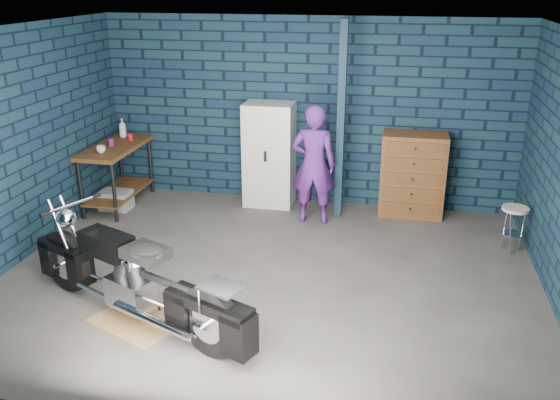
# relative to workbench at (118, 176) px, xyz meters

# --- Properties ---
(ground) EXTENTS (6.00, 6.00, 0.00)m
(ground) POSITION_rel_workbench_xyz_m (2.68, -1.74, -0.46)
(ground) COLOR #55524F
(ground) RESTS_ON ground
(room_walls) EXTENTS (6.02, 5.01, 2.71)m
(room_walls) POSITION_rel_workbench_xyz_m (2.68, -1.18, 1.45)
(room_walls) COLOR #102136
(room_walls) RESTS_ON ground
(support_post) EXTENTS (0.10, 0.10, 2.70)m
(support_post) POSITION_rel_workbench_xyz_m (3.23, 0.21, 0.90)
(support_post) COLOR #112636
(support_post) RESTS_ON ground
(workbench) EXTENTS (0.60, 1.40, 0.91)m
(workbench) POSITION_rel_workbench_xyz_m (0.00, 0.00, 0.00)
(workbench) COLOR brown
(workbench) RESTS_ON ground
(drip_mat) EXTENTS (1.05, 0.94, 0.01)m
(drip_mat) POSITION_rel_workbench_xyz_m (1.61, -2.92, -0.45)
(drip_mat) COLOR olive
(drip_mat) RESTS_ON ground
(motorcycle) EXTENTS (2.48, 1.57, 1.06)m
(motorcycle) POSITION_rel_workbench_xyz_m (1.61, -2.92, 0.08)
(motorcycle) COLOR black
(motorcycle) RESTS_ON ground
(person) EXTENTS (0.61, 0.41, 1.65)m
(person) POSITION_rel_workbench_xyz_m (2.91, -0.06, 0.37)
(person) COLOR #54217D
(person) RESTS_ON ground
(storage_bin) EXTENTS (0.44, 0.31, 0.27)m
(storage_bin) POSITION_rel_workbench_xyz_m (0.02, -0.17, -0.32)
(storage_bin) COLOR gray
(storage_bin) RESTS_ON ground
(locker) EXTENTS (0.71, 0.51, 1.52)m
(locker) POSITION_rel_workbench_xyz_m (2.18, 0.49, 0.30)
(locker) COLOR silver
(locker) RESTS_ON ground
(tool_chest) EXTENTS (0.88, 0.49, 1.18)m
(tool_chest) POSITION_rel_workbench_xyz_m (4.24, 0.49, 0.13)
(tool_chest) COLOR brown
(tool_chest) RESTS_ON ground
(shop_stool) EXTENTS (0.37, 0.37, 0.58)m
(shop_stool) POSITION_rel_workbench_xyz_m (5.46, -0.49, -0.17)
(shop_stool) COLOR beige
(shop_stool) RESTS_ON ground
(cup_a) EXTENTS (0.14, 0.14, 0.10)m
(cup_a) POSITION_rel_workbench_xyz_m (-0.01, -0.37, 0.50)
(cup_a) COLOR beige
(cup_a) RESTS_ON workbench
(mug_purple) EXTENTS (0.08, 0.08, 0.11)m
(mug_purple) POSITION_rel_workbench_xyz_m (-0.04, -0.01, 0.51)
(mug_purple) COLOR #661B6F
(mug_purple) RESTS_ON workbench
(mug_red) EXTENTS (0.09, 0.09, 0.11)m
(mug_red) POSITION_rel_workbench_xyz_m (0.10, 0.31, 0.51)
(mug_red) COLOR #A5161F
(mug_red) RESTS_ON workbench
(bottle) EXTENTS (0.12, 0.12, 0.28)m
(bottle) POSITION_rel_workbench_xyz_m (-0.09, 0.48, 0.60)
(bottle) COLOR gray
(bottle) RESTS_ON workbench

